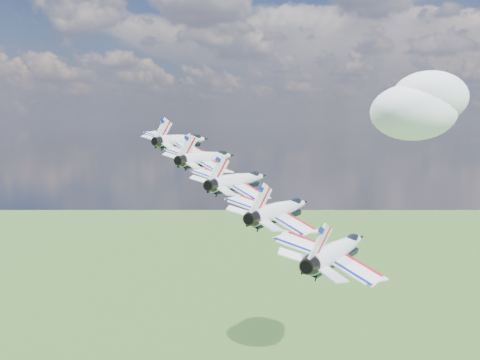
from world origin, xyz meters
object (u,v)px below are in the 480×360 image
at_px(jet_2, 240,180).
at_px(jet_3, 282,209).
at_px(jet_1, 208,158).
at_px(jet_4, 338,250).
at_px(jet_0, 183,140).

xyz_separation_m(jet_2, jet_3, (9.32, -7.25, -2.50)).
bearing_deg(jet_1, jet_2, -32.55).
bearing_deg(jet_4, jet_0, 147.45).
relative_size(jet_1, jet_3, 1.00).
relative_size(jet_3, jet_4, 1.00).
distance_m(jet_1, jet_2, 12.07).
relative_size(jet_0, jet_4, 1.00).
relative_size(jet_0, jet_2, 1.00).
height_order(jet_0, jet_1, jet_0).
bearing_deg(jet_3, jet_1, 147.45).
height_order(jet_2, jet_3, jet_2).
distance_m(jet_3, jet_4, 12.07).
bearing_deg(jet_3, jet_2, 147.45).
bearing_deg(jet_4, jet_1, 147.45).
relative_size(jet_1, jet_4, 1.00).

